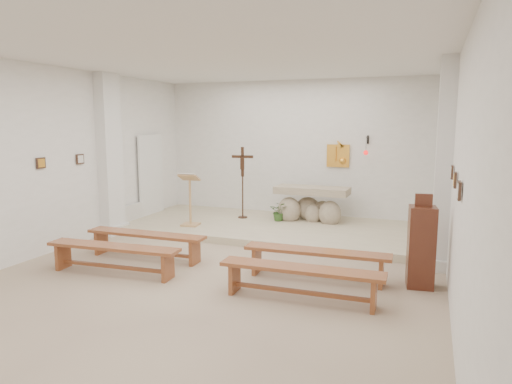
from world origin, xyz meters
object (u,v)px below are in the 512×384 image
at_px(altar, 311,206).
at_px(bench_right_front, 316,257).
at_px(crucifix_stand, 243,177).
at_px(bench_left_front, 146,239).
at_px(donation_pedestal, 421,246).
at_px(bench_left_second, 113,252).
at_px(bench_right_second, 301,275).
at_px(lectern, 190,200).

height_order(altar, bench_right_front, altar).
bearing_deg(crucifix_stand, bench_left_front, -108.88).
relative_size(crucifix_stand, donation_pedestal, 1.22).
bearing_deg(bench_left_front, crucifix_stand, 80.05).
height_order(crucifix_stand, bench_left_second, crucifix_stand).
distance_m(bench_right_front, bench_right_second, 0.92).
bearing_deg(lectern, bench_right_front, -38.07).
xyz_separation_m(lectern, bench_right_front, (3.40, -2.08, -0.38)).
bearing_deg(crucifix_stand, bench_left_second, -106.94).
distance_m(altar, bench_left_front, 4.18).
height_order(altar, bench_right_second, altar).
bearing_deg(bench_left_second, crucifix_stand, 79.11).
distance_m(donation_pedestal, bench_left_front, 4.69).
bearing_deg(crucifix_stand, bench_right_front, -61.34).
bearing_deg(lectern, altar, 25.29).
relative_size(bench_left_second, bench_right_second, 1.00).
xyz_separation_m(lectern, bench_left_second, (0.25, -3.00, -0.38)).
distance_m(lectern, bench_left_front, 2.13).
bearing_deg(bench_left_second, lectern, 90.96).
bearing_deg(crucifix_stand, lectern, -132.34).
bearing_deg(altar, donation_pedestal, -51.59).
relative_size(altar, bench_left_front, 0.76).
height_order(bench_right_front, bench_left_second, same).
bearing_deg(altar, bench_left_second, -114.39).
distance_m(lectern, bench_right_front, 4.01).
bearing_deg(bench_left_second, bench_right_second, -3.81).
bearing_deg(altar, lectern, -146.94).
distance_m(lectern, bench_right_second, 4.55).
bearing_deg(lectern, crucifix_stand, 50.95).
bearing_deg(lectern, donation_pedestal, -26.93).
height_order(lectern, bench_left_front, lectern).
bearing_deg(donation_pedestal, bench_right_second, -149.84).
xyz_separation_m(crucifix_stand, bench_right_second, (2.63, -4.22, -0.78)).
bearing_deg(altar, bench_right_second, -76.29).
bearing_deg(bench_right_front, bench_right_second, -92.39).
relative_size(altar, lectern, 1.43).
height_order(crucifix_stand, bench_right_second, crucifix_stand).
xyz_separation_m(crucifix_stand, bench_right_front, (2.63, -3.30, -0.78)).
xyz_separation_m(altar, bench_left_front, (-2.15, -3.58, -0.13)).
bearing_deg(altar, crucifix_stand, -169.12).
xyz_separation_m(bench_right_front, bench_right_second, (-0.00, -0.92, 0.00)).
relative_size(crucifix_stand, bench_right_front, 0.75).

